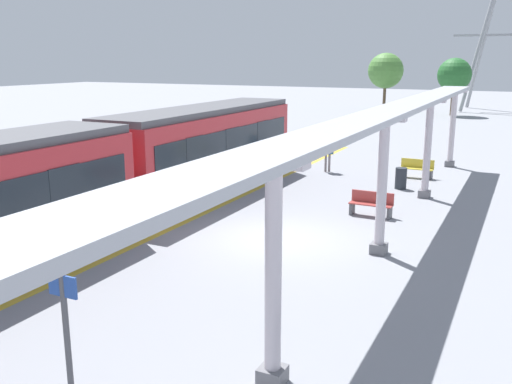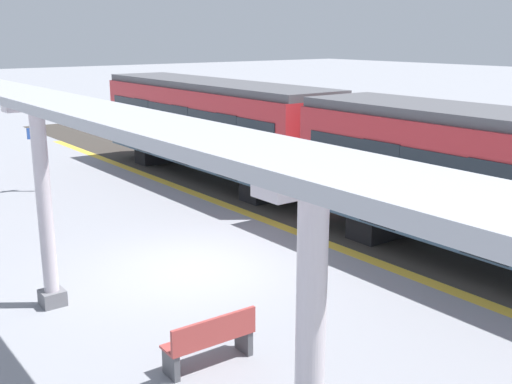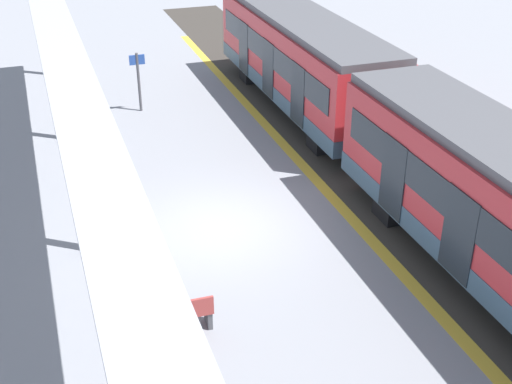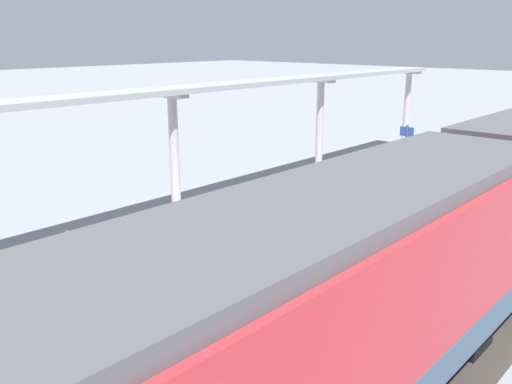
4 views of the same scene
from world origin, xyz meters
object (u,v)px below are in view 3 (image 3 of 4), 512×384
canopy_pillar_nearest (47,29)px  canopy_pillar_second (62,83)px  train_far_carriage (511,220)px  bench_near_end (177,316)px  canopy_pillar_third (88,180)px  platform_info_sign (138,76)px  train_near_carriage (302,61)px

canopy_pillar_nearest → canopy_pillar_second: (0.00, 7.19, 0.00)m
train_far_carriage → bench_near_end: bearing=-6.7°
canopy_pillar_second → canopy_pillar_third: size_ratio=1.00×
train_far_carriage → canopy_pillar_second: (8.49, -11.88, 0.14)m
canopy_pillar_second → bench_near_end: bearing=96.2°
canopy_pillar_third → platform_info_sign: canopy_pillar_third is taller
train_far_carriage → canopy_pillar_nearest: size_ratio=2.93×
platform_info_sign → train_far_carriage: bearing=112.6°
canopy_pillar_third → bench_near_end: bearing=107.9°
canopy_pillar_nearest → canopy_pillar_second: same height
canopy_pillar_second → train_near_carriage: bearing=-179.5°
canopy_pillar_second → canopy_pillar_third: bearing=90.0°
bench_near_end → platform_info_sign: bearing=-97.0°
bench_near_end → platform_info_sign: 12.97m
platform_info_sign → canopy_pillar_third: bearing=73.0°
train_near_carriage → canopy_pillar_nearest: canopy_pillar_nearest is taller
canopy_pillar_third → bench_near_end: (-1.21, 3.74, -1.52)m
train_far_carriage → train_near_carriage: bearing=-90.0°
train_near_carriage → train_far_carriage: bearing=90.0°
canopy_pillar_second → bench_near_end: (-1.21, 11.03, -1.52)m
canopy_pillar_third → platform_info_sign: bearing=-107.0°
canopy_pillar_nearest → train_near_carriage: bearing=140.0°
canopy_pillar_third → platform_info_sign: size_ratio=1.76×
train_near_carriage → canopy_pillar_second: canopy_pillar_second is taller
train_far_carriage → platform_info_sign: size_ratio=5.17×
canopy_pillar_third → platform_info_sign: 9.54m
train_near_carriage → bench_near_end: 13.35m
train_far_carriage → canopy_pillar_third: canopy_pillar_third is taller
train_near_carriage → train_far_carriage: same height
train_far_carriage → bench_near_end: (7.28, -0.85, -1.38)m
train_near_carriage → canopy_pillar_nearest: size_ratio=2.93×
train_far_carriage → platform_info_sign: 14.84m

